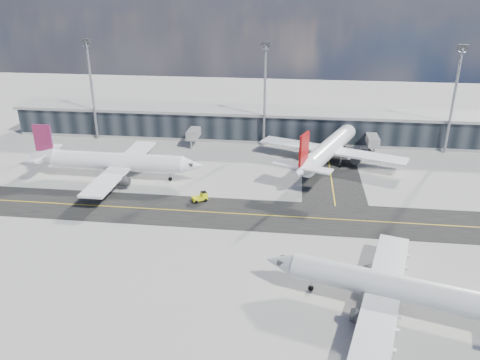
{
  "coord_description": "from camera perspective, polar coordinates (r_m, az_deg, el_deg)",
  "views": [
    {
      "loc": [
        9.05,
        -79.98,
        43.17
      ],
      "look_at": [
        -2.14,
        9.75,
        5.0
      ],
      "focal_mm": 35.0,
      "sensor_mm": 36.0,
      "label": 1
    }
  ],
  "objects": [
    {
      "name": "ground",
      "position": [
        91.34,
        0.58,
        -5.32
      ],
      "size": [
        300.0,
        300.0,
        0.0
      ],
      "primitive_type": "plane",
      "color": "gray",
      "rests_on": "ground"
    },
    {
      "name": "taxiway_lanes",
      "position": [
        100.6,
        3.49,
        -2.57
      ],
      "size": [
        180.0,
        63.0,
        0.03
      ],
      "color": "black",
      "rests_on": "ground"
    },
    {
      "name": "terminal_concourse",
      "position": [
        140.75,
        3.18,
        6.73
      ],
      "size": [
        152.0,
        19.8,
        8.8
      ],
      "color": "black",
      "rests_on": "ground"
    },
    {
      "name": "floodlight_masts",
      "position": [
        131.23,
        3.05,
        10.73
      ],
      "size": [
        102.5,
        0.7,
        28.9
      ],
      "color": "gray",
      "rests_on": "ground"
    },
    {
      "name": "airliner_af",
      "position": [
        114.66,
        -15.01,
        2.18
      ],
      "size": [
        42.28,
        35.96,
        12.56
      ],
      "rotation": [
        0.0,
        0.0,
        -1.58
      ],
      "color": "white",
      "rests_on": "ground"
    },
    {
      "name": "airliner_redtail",
      "position": [
        121.23,
        10.81,
        3.82
      ],
      "size": [
        37.5,
        43.35,
        13.32
      ],
      "rotation": [
        0.0,
        0.0,
        -0.37
      ],
      "color": "white",
      "rests_on": "ground"
    },
    {
      "name": "airliner_near",
      "position": [
        70.72,
        18.43,
        -12.37
      ],
      "size": [
        37.58,
        32.34,
        11.28
      ],
      "rotation": [
        0.0,
        0.0,
        1.31
      ],
      "color": "silver",
      "rests_on": "ground"
    },
    {
      "name": "baggage_tug",
      "position": [
        100.25,
        -4.78,
        -2.06
      ],
      "size": [
        3.57,
        3.0,
        2.03
      ],
      "rotation": [
        0.0,
        0.0,
        -1.02
      ],
      "color": "#EEF10C",
      "rests_on": "ground"
    },
    {
      "name": "service_van",
      "position": [
        132.47,
        15.23,
        3.42
      ],
      "size": [
        3.24,
        6.16,
        1.65
      ],
      "primitive_type": "imported",
      "rotation": [
        0.0,
        0.0,
        0.09
      ],
      "color": "white",
      "rests_on": "ground"
    }
  ]
}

